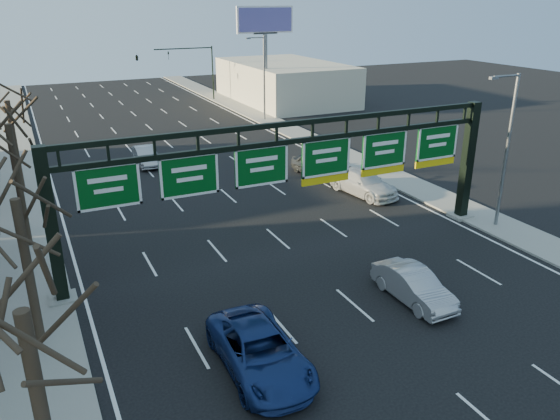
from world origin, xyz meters
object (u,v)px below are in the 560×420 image
car_white_wagon (363,183)px  car_blue_suv (260,351)px  car_silver_sedan (413,286)px  sign_gantry (297,170)px

car_white_wagon → car_blue_suv: bearing=-144.1°
car_silver_sedan → car_white_wagon: car_white_wagon is taller
sign_gantry → car_blue_suv: sign_gantry is taller
car_blue_suv → car_silver_sedan: 8.37m
car_blue_suv → sign_gantry: bearing=56.8°
car_silver_sedan → sign_gantry: bearing=109.3°
sign_gantry → car_white_wagon: (8.47, 6.35, -3.81)m
sign_gantry → car_blue_suv: (-5.78, -8.35, -3.83)m
car_blue_suv → car_white_wagon: (14.26, 14.70, 0.02)m
car_blue_suv → car_white_wagon: bearing=47.3°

